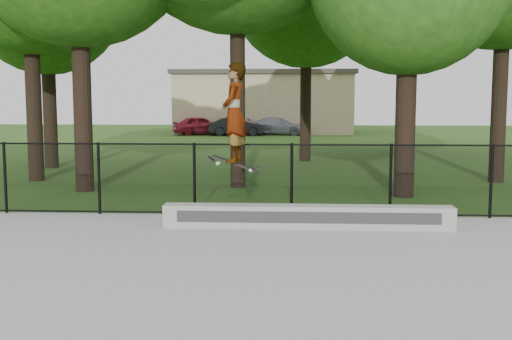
% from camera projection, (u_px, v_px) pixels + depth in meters
% --- Properties ---
extents(ground, '(100.00, 100.00, 0.00)m').
position_uv_depth(ground, '(290.00, 316.00, 7.32)').
color(ground, '#265016').
rests_on(ground, ground).
extents(concrete_slab, '(14.00, 12.00, 0.06)m').
position_uv_depth(concrete_slab, '(290.00, 314.00, 7.32)').
color(concrete_slab, gray).
rests_on(concrete_slab, ground).
extents(grind_ledge, '(5.38, 0.40, 0.43)m').
position_uv_depth(grind_ledge, '(308.00, 217.00, 11.93)').
color(grind_ledge, '#9B9A96').
rests_on(grind_ledge, concrete_slab).
extents(car_a, '(3.86, 2.57, 1.23)m').
position_uv_depth(car_a, '(201.00, 126.00, 42.04)').
color(car_a, maroon).
rests_on(car_a, ground).
extents(car_b, '(3.35, 1.56, 1.18)m').
position_uv_depth(car_b, '(237.00, 126.00, 41.38)').
color(car_b, black).
rests_on(car_b, ground).
extents(car_c, '(3.92, 2.50, 1.14)m').
position_uv_depth(car_c, '(279.00, 126.00, 42.11)').
color(car_c, '#8C8C9E').
rests_on(car_c, ground).
extents(skater_airborne, '(0.81, 0.71, 2.03)m').
position_uv_depth(skater_airborne, '(234.00, 114.00, 11.70)').
color(skater_airborne, black).
rests_on(skater_airborne, ground).
extents(chainlink_fence, '(16.06, 0.06, 1.50)m').
position_uv_depth(chainlink_fence, '(292.00, 180.00, 13.08)').
color(chainlink_fence, black).
rests_on(chainlink_fence, concrete_slab).
extents(distant_building, '(12.40, 6.40, 4.30)m').
position_uv_depth(distant_building, '(264.00, 101.00, 44.88)').
color(distant_building, '#C9B98D').
rests_on(distant_building, ground).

